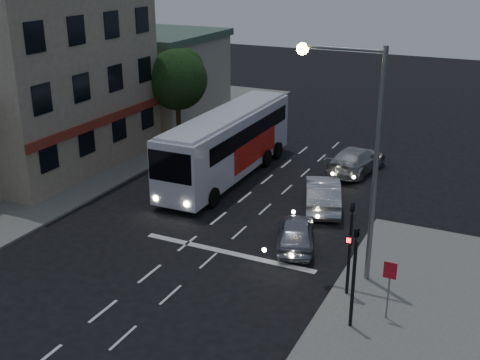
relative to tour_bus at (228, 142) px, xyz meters
The scene contains 14 objects.
ground 10.91m from the tour_bus, 77.97° to the right, with size 120.00×120.00×0.00m, color black.
sidewalk_far 11.23m from the tour_bus, 167.04° to the right, with size 12.00×50.00×0.12m, color slate.
road_markings 8.25m from the tour_bus, 63.86° to the right, with size 8.00×30.55×0.01m.
tour_bus is the anchor object (origin of this frame).
car_suv 9.53m from the tour_bus, 45.09° to the right, with size 1.59×3.94×1.34m, color #9899AC.
car_sedan_a 6.80m from the tour_bus, 17.93° to the right, with size 1.65×4.73×1.56m, color silver.
car_sedan_b 7.66m from the tour_bus, 31.49° to the left, with size 2.07×5.10×1.48m, color #B0B0B0.
traffic_signal_main 13.82m from the tour_bus, 44.61° to the right, with size 0.25×0.35×4.10m.
traffic_signal_side 15.73m from the tour_bus, 47.95° to the right, with size 0.18×0.15×4.10m.
regulatory_sign 15.75m from the tour_bus, 42.89° to the right, with size 0.45×0.12×2.20m.
streetlight 13.18m from the tour_bus, 40.84° to the right, with size 3.32×0.44×9.00m.
main_building 12.38m from the tour_bus, 168.07° to the right, with size 10.12×12.00×11.00m.
low_building_north 14.81m from the tour_bus, 139.80° to the left, with size 9.40×9.40×6.50m.
street_tree 7.90m from the tour_bus, 142.73° to the left, with size 4.00×4.00×6.20m.
Camera 1 is at (12.44, -18.61, 12.02)m, focal length 45.00 mm.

